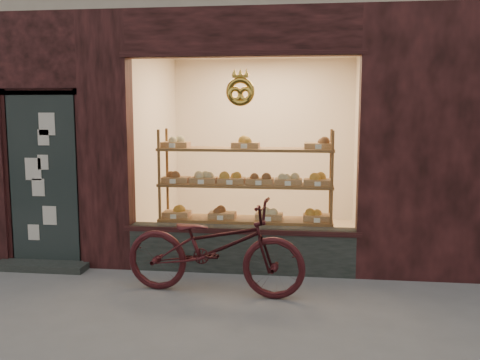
# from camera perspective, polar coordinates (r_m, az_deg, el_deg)

# --- Properties ---
(ground) EXTENTS (90.00, 90.00, 0.00)m
(ground) POSITION_cam_1_polar(r_m,az_deg,el_deg) (4.71, -8.96, -17.05)
(ground) COLOR slate
(display_shelf) EXTENTS (2.20, 0.45, 1.70)m
(display_shelf) POSITION_cam_1_polar(r_m,az_deg,el_deg) (6.79, 0.60, -1.74)
(display_shelf) COLOR brown
(display_shelf) RESTS_ON ground
(bicycle) EXTENTS (1.99, 0.86, 1.02)m
(bicycle) POSITION_cam_1_polar(r_m,az_deg,el_deg) (5.69, -2.77, -7.15)
(bicycle) COLOR #330E12
(bicycle) RESTS_ON ground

